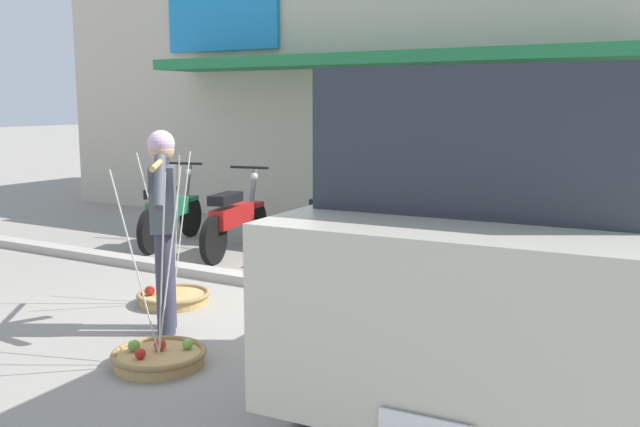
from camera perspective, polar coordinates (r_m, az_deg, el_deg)
The scene contains 11 objects.
ground_plane at distance 6.63m, azimuth -3.99°, elevation -7.86°, with size 90.00×90.00×0.00m, color gray.
sidewalk_curb at distance 7.18m, azimuth -0.84°, elevation -6.09°, with size 20.00×0.24×0.10m, color #AEA89C.
fruit_vendor at distance 5.98m, azimuth -12.51°, elevation -0.29°, with size 1.03×1.30×1.70m.
fruit_basket_left_side at distance 6.97m, azimuth -11.76°, elevation -6.58°, with size 0.70×0.70×1.45m.
fruit_basket_right_side at distance 5.43m, azimuth -12.88°, elevation -11.14°, with size 0.70×0.70×1.45m.
motorcycle_nearest_shop at distance 9.72m, azimuth -12.00°, elevation 0.12°, with size 0.68×1.77×1.09m.
motorcycle_second_in_row at distance 8.98m, azimuth -6.92°, elevation -0.47°, with size 0.58×1.80×1.09m.
motorcycle_third_in_row at distance 8.65m, azimuth 0.73°, elevation -0.77°, with size 0.66×1.78×1.09m.
parked_truck at distance 5.18m, azimuth 16.53°, elevation -1.26°, with size 2.36×4.80×2.10m.
storefront_building at distance 12.77m, azimuth 10.06°, elevation 9.68°, with size 13.00×6.00×4.20m.
wooden_crate at distance 8.53m, azimuth 19.56°, elevation -3.44°, with size 0.44×0.36×0.32m, color olive.
Camera 1 is at (3.58, -5.24, 1.92)m, focal length 39.63 mm.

